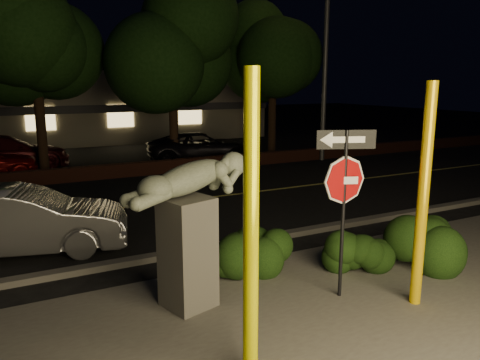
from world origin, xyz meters
The scene contains 22 objects.
ground centered at (0.00, 10.00, 0.00)m, with size 90.00×90.00×0.00m, color black.
patio centered at (0.00, -1.00, 0.01)m, with size 14.00×6.00×0.02m, color #4C4944.
road centered at (0.00, 7.00, 0.01)m, with size 80.00×8.00×0.01m, color black.
lane_marking centered at (0.00, 7.00, 0.02)m, with size 80.00×0.12×0.01m, color #C7BC4F.
curb centered at (0.00, 2.90, 0.06)m, with size 80.00×0.25×0.12m, color #4C4944.
brick_wall centered at (0.00, 11.30, 0.25)m, with size 40.00×0.35×0.50m, color #411D14.
parking_lot centered at (0.00, 17.00, 0.01)m, with size 40.00×12.00×0.01m, color black.
building centered at (0.00, 24.99, 2.00)m, with size 22.00×10.20×4.00m.
tree_far_b centered at (-2.50, 13.20, 6.05)m, with size 5.20×5.20×8.41m.
tree_far_c centered at (2.50, 12.80, 5.66)m, with size 4.80×4.80×7.84m.
tree_far_d centered at (7.50, 13.30, 5.42)m, with size 4.40×4.40×7.42m.
yellow_pole_left centered at (-1.49, -1.14, 1.79)m, with size 0.18×0.18×3.58m, color #EFEB00.
yellow_pole_right centered at (1.67, -0.73, 1.72)m, with size 0.17×0.17×3.43m, color #E3B407.
signpost centered at (0.78, 0.00, 1.92)m, with size 0.86×0.37×2.70m.
sculpture centered at (-1.48, 0.82, 1.43)m, with size 2.16×1.12×2.32m.
hedge_center centered at (0.13, 1.58, 0.51)m, with size 1.95×0.91×1.01m, color black.
hedge_right centered at (1.90, 0.71, 0.50)m, with size 1.52×0.82×1.00m, color black.
hedge_far_right centered at (2.90, 0.17, 0.55)m, with size 1.59×0.99×1.10m, color black.
streetlight centered at (8.52, 11.11, 6.11)m, with size 1.49×0.71×10.28m.
silver_sedan centered at (-3.65, 4.49, 0.67)m, with size 1.43×4.09×1.35m, color #AEAEB3.
parked_car_darkred centered at (-3.78, 14.76, 0.69)m, with size 1.93×4.74×1.38m, color #440D13.
parked_car_dark centered at (3.78, 13.04, 0.64)m, with size 2.12×4.59×1.28m, color black.
Camera 1 is at (-3.88, -5.51, 3.42)m, focal length 35.00 mm.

